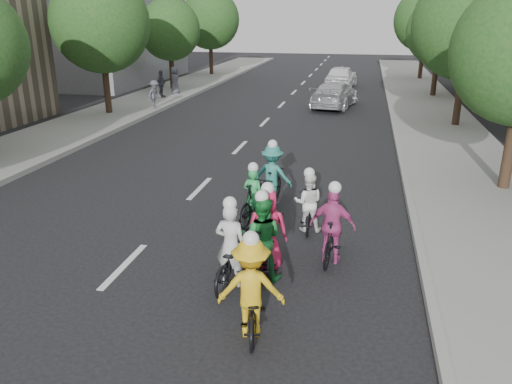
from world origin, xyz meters
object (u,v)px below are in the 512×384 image
(cyclist_5, at_px, (254,200))
(follow_car_trail, at_px, (341,77))
(cyclist_4, at_px, (268,237))
(cyclist_1, at_px, (262,244))
(cyclist_3, at_px, (333,232))
(spectator_1, at_px, (161,84))
(cyclist_6, at_px, (308,208))
(cyclist_0, at_px, (232,255))
(spectator_2, at_px, (175,80))
(cyclist_7, at_px, (272,179))
(cyclist_2, at_px, (252,296))
(spectator_0, at_px, (155,94))
(follow_car_lead, at_px, (335,95))

(cyclist_5, distance_m, follow_car_trail, 24.97)
(cyclist_4, height_order, follow_car_trail, cyclist_4)
(cyclist_1, height_order, cyclist_3, cyclist_1)
(cyclist_1, xyz_separation_m, follow_car_trail, (0.06, 27.58, 0.09))
(spectator_1, bearing_deg, cyclist_6, -143.24)
(cyclist_0, distance_m, spectator_2, 23.86)
(cyclist_0, height_order, cyclist_4, cyclist_4)
(follow_car_trail, bearing_deg, cyclist_5, 93.57)
(cyclist_3, xyz_separation_m, cyclist_5, (-2.05, 1.69, -0.07))
(cyclist_4, xyz_separation_m, follow_car_trail, (0.03, 27.16, 0.14))
(cyclist_6, bearing_deg, cyclist_5, -10.20)
(cyclist_0, bearing_deg, spectator_2, -61.71)
(cyclist_7, relative_size, follow_car_trail, 0.40)
(cyclist_0, relative_size, cyclist_1, 1.04)
(cyclist_2, distance_m, spectator_0, 20.47)
(cyclist_5, xyz_separation_m, cyclist_6, (1.37, -0.15, -0.03))
(cyclist_5, height_order, cyclist_6, cyclist_5)
(follow_car_trail, distance_m, spectator_2, 11.76)
(cyclist_2, xyz_separation_m, cyclist_7, (-0.74, 5.87, 0.03))
(cyclist_4, distance_m, cyclist_5, 2.33)
(cyclist_2, bearing_deg, cyclist_5, -88.48)
(spectator_0, height_order, spectator_1, spectator_1)
(cyclist_6, xyz_separation_m, spectator_2, (-10.63, 19.03, 0.44))
(cyclist_7, xyz_separation_m, spectator_0, (-8.65, 12.31, 0.19))
(follow_car_lead, distance_m, follow_car_trail, 8.01)
(follow_car_lead, bearing_deg, cyclist_4, 98.54)
(cyclist_2, bearing_deg, spectator_1, -74.75)
(cyclist_1, relative_size, follow_car_trail, 0.40)
(cyclist_4, bearing_deg, cyclist_3, -168.66)
(cyclist_1, distance_m, cyclist_7, 4.03)
(spectator_0, relative_size, spectator_1, 0.93)
(cyclist_2, xyz_separation_m, cyclist_6, (0.41, 4.36, -0.12))
(cyclist_3, relative_size, cyclist_4, 0.92)
(cyclist_4, distance_m, spectator_1, 22.12)
(cyclist_1, distance_m, cyclist_2, 1.89)
(cyclist_5, bearing_deg, cyclist_7, -87.66)
(cyclist_1, xyz_separation_m, cyclist_6, (0.63, 2.48, -0.14))
(cyclist_7, height_order, follow_car_trail, cyclist_7)
(cyclist_3, xyz_separation_m, follow_car_lead, (-1.17, 18.64, 0.05))
(cyclist_4, bearing_deg, cyclist_6, -116.51)
(cyclist_0, relative_size, follow_car_trail, 0.42)
(follow_car_trail, bearing_deg, cyclist_7, 93.99)
(cyclist_5, height_order, spectator_1, spectator_1)
(cyclist_1, height_order, follow_car_lead, cyclist_1)
(cyclist_5, bearing_deg, cyclist_1, 117.17)
(spectator_1, bearing_deg, cyclist_3, -143.86)
(cyclist_0, xyz_separation_m, cyclist_5, (-0.23, 3.01, -0.00))
(cyclist_1, bearing_deg, cyclist_2, 97.75)
(cyclist_4, bearing_deg, follow_car_lead, -100.71)
(cyclist_7, distance_m, spectator_0, 15.05)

